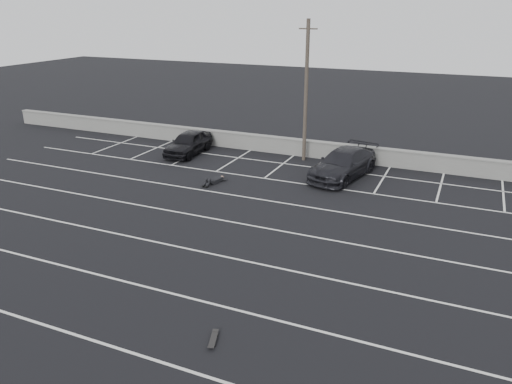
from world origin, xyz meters
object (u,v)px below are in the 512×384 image
at_px(utility_pole, 306,92).
at_px(person, 217,178).
at_px(car_right, 343,164).
at_px(car_left, 188,143).
at_px(trash_bin, 361,158).
at_px(skateboard, 213,339).

bearing_deg(utility_pole, person, -117.39).
bearing_deg(car_right, car_left, -170.64).
distance_m(car_right, person, 6.96).
height_order(car_left, person, car_left).
xyz_separation_m(trash_bin, person, (-6.42, -6.01, -0.22)).
height_order(car_right, utility_pole, utility_pole).
xyz_separation_m(utility_pole, person, (-2.98, -5.75, -3.95)).
xyz_separation_m(utility_pole, trash_bin, (3.44, 0.26, -3.73)).
relative_size(person, skateboard, 3.15).
bearing_deg(trash_bin, car_left, -169.60).
xyz_separation_m(car_right, utility_pole, (-3.01, 2.26, 3.40)).
distance_m(car_right, skateboard, 15.61).
xyz_separation_m(car_right, trash_bin, (0.43, 2.52, -0.33)).
distance_m(utility_pole, skateboard, 18.62).
height_order(car_left, car_right, car_right).
relative_size(car_right, trash_bin, 6.11).
distance_m(car_left, utility_pole, 8.12).
bearing_deg(skateboard, trash_bin, 71.42).
relative_size(car_left, car_right, 0.81).
xyz_separation_m(utility_pole, skateboard, (3.29, -17.86, -4.10)).
xyz_separation_m(car_right, skateboard, (0.28, -15.60, -0.70)).
relative_size(car_right, utility_pole, 0.64).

